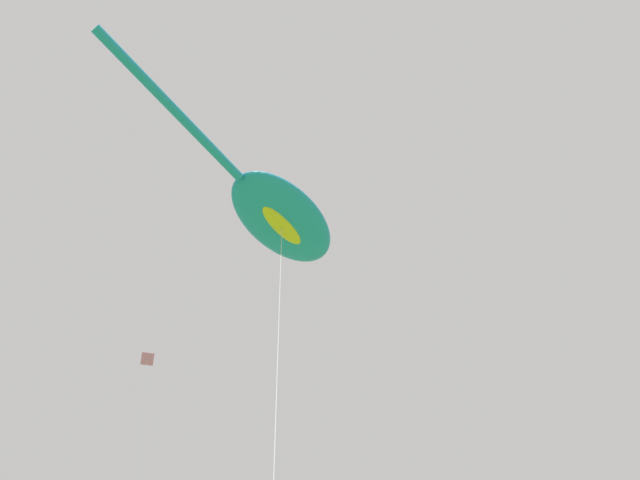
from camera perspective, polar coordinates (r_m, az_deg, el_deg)
The scene contains 2 objects.
big_show_kite at distance 18.85m, azimuth -4.46°, elevation 2.64°, with size 10.53×4.97×16.92m.
small_kite_diamond_red at distance 28.74m, azimuth -18.09°, elevation -15.66°, with size 3.66×1.20×19.10m.
Camera 1 is at (-5.42, 2.88, 1.62)m, focal length 30.31 mm.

